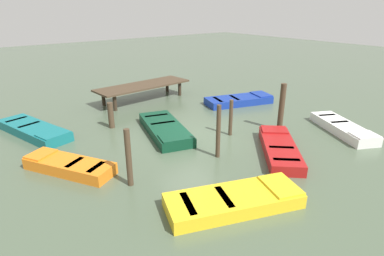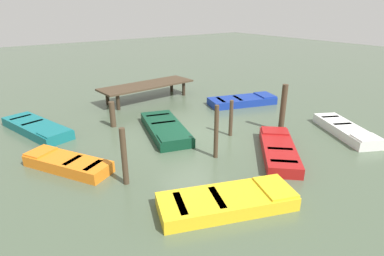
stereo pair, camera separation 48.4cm
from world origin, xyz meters
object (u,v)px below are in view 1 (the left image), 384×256
object	(u,v)px
rowboat_orange	(69,165)
mooring_piling_far_left	(129,158)
mooring_piling_near_right	(218,132)
mooring_piling_far_right	(231,118)
rowboat_dark_green	(165,129)
mooring_piling_center	(282,107)
mooring_piling_near_left	(111,115)
dock_segment	(143,86)
rowboat_blue	(239,100)
rowboat_white	(343,128)
rowboat_teal	(34,130)
rowboat_red	(280,148)
rowboat_yellow	(235,200)

from	to	relation	value
rowboat_orange	mooring_piling_far_left	bearing A→B (deg)	-179.25
mooring_piling_near_right	mooring_piling_far_right	distance (m)	2.27
mooring_piling_far_right	rowboat_dark_green	bearing A→B (deg)	138.82
mooring_piling_center	mooring_piling_near_left	bearing A→B (deg)	139.82
dock_segment	mooring_piling_near_right	xyz separation A→B (m)	(-1.62, -8.35, 0.18)
rowboat_blue	rowboat_white	bearing A→B (deg)	-68.33
dock_segment	rowboat_orange	xyz separation A→B (m)	(-6.39, -6.03, -0.63)
rowboat_blue	mooring_piling_near_right	xyz separation A→B (m)	(-5.60, -4.31, 0.81)
rowboat_blue	mooring_piling_far_right	xyz separation A→B (m)	(-3.72, -3.06, 0.59)
dock_segment	rowboat_orange	distance (m)	8.80
rowboat_dark_green	mooring_piling_far_left	distance (m)	4.43
rowboat_teal	rowboat_dark_green	bearing A→B (deg)	37.68
rowboat_dark_green	mooring_piling_far_left	bearing A→B (deg)	-31.55
dock_segment	rowboat_dark_green	distance (m)	5.58
rowboat_red	rowboat_teal	distance (m)	10.51
dock_segment	rowboat_white	size ratio (longest dim) A/B	1.59
mooring_piling_far_left	mooring_piling_center	size ratio (longest dim) A/B	0.88
rowboat_orange	rowboat_yellow	distance (m)	5.81
dock_segment	rowboat_orange	bearing A→B (deg)	-140.99
rowboat_blue	mooring_piling_center	bearing A→B (deg)	-93.65
dock_segment	mooring_piling_far_right	world-z (taller)	mooring_piling_far_right
rowboat_dark_green	rowboat_blue	bearing A→B (deg)	117.63
rowboat_orange	rowboat_blue	xyz separation A→B (m)	(10.37, 1.98, -0.00)
rowboat_white	mooring_piling_far_right	size ratio (longest dim) A/B	2.29
rowboat_white	mooring_piling_far_right	world-z (taller)	mooring_piling_far_right
rowboat_teal	rowboat_yellow	bearing A→B (deg)	3.33
dock_segment	mooring_piling_far_left	distance (m)	9.62
mooring_piling_near_left	mooring_piling_far_left	bearing A→B (deg)	-108.35
rowboat_yellow	mooring_piling_far_right	bearing A→B (deg)	67.37
rowboat_dark_green	mooring_piling_center	bearing A→B (deg)	73.16
dock_segment	mooring_piling_far_left	xyz separation A→B (m)	(-5.14, -8.13, 0.11)
rowboat_red	mooring_piling_far_left	world-z (taller)	mooring_piling_far_left
rowboat_orange	mooring_piling_near_right	bearing A→B (deg)	-145.90
mooring_piling_near_left	rowboat_teal	bearing A→B (deg)	156.80
mooring_piling_near_right	mooring_piling_near_left	distance (m)	5.62
rowboat_dark_green	rowboat_teal	xyz separation A→B (m)	(-4.63, 3.45, -0.00)
rowboat_white	mooring_piling_far_right	distance (m)	5.13
rowboat_white	rowboat_teal	xyz separation A→B (m)	(-10.99, 8.25, -0.00)
mooring_piling_far_right	dock_segment	bearing A→B (deg)	92.13
rowboat_orange	mooring_piling_center	distance (m)	9.12
rowboat_white	rowboat_yellow	xyz separation A→B (m)	(-7.82, -0.99, -0.00)
mooring_piling_near_right	mooring_piling_far_right	size ratio (longest dim) A/B	1.28
rowboat_dark_green	rowboat_teal	world-z (taller)	same
dock_segment	rowboat_yellow	size ratio (longest dim) A/B	1.43
mooring_piling_near_left	mooring_piling_center	size ratio (longest dim) A/B	0.56
rowboat_dark_green	mooring_piling_far_right	distance (m)	2.94
mooring_piling_center	rowboat_dark_green	bearing A→B (deg)	146.70
rowboat_white	rowboat_blue	bearing A→B (deg)	-148.47
rowboat_yellow	mooring_piling_far_right	distance (m)	5.35
rowboat_white	mooring_piling_near_left	bearing A→B (deg)	-104.19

